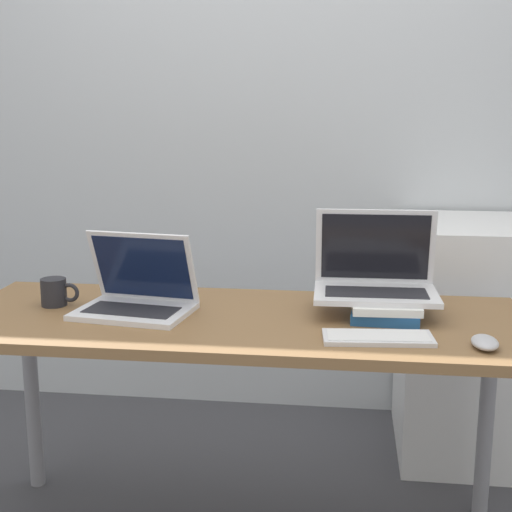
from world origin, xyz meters
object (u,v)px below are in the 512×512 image
at_px(book_stack, 385,308).
at_px(mug, 55,292).
at_px(mouse, 485,342).
at_px(wireless_keyboard, 378,338).
at_px(laptop_left, 137,296).
at_px(laptop_on_books, 375,278).
at_px(mini_fridge, 476,339).

height_order(book_stack, mug, mug).
bearing_deg(mug, mouse, -10.63).
bearing_deg(book_stack, wireless_keyboard, -97.62).
relative_size(laptop_left, mouse, 3.26).
relative_size(book_stack, mouse, 2.07).
distance_m(laptop_on_books, mini_fridge, 0.85).
bearing_deg(laptop_on_books, wireless_keyboard, -89.93).
xyz_separation_m(wireless_keyboard, mouse, (0.26, -0.03, 0.01)).
bearing_deg(mini_fridge, laptop_left, -146.84).
bearing_deg(book_stack, mouse, -44.79).
bearing_deg(mini_fridge, laptop_on_books, -123.31).
bearing_deg(wireless_keyboard, book_stack, 82.38).
bearing_deg(mouse, laptop_on_books, 132.59).
bearing_deg(mouse, mug, 169.37).
bearing_deg(wireless_keyboard, laptop_on_books, 90.07).
distance_m(laptop_left, mug, 0.27).
bearing_deg(laptop_left, mouse, -11.51).
relative_size(laptop_on_books, mug, 3.03).
xyz_separation_m(laptop_on_books, mouse, (0.26, -0.29, -0.09)).
distance_m(book_stack, wireless_keyboard, 0.21).
xyz_separation_m(mug, mini_fridge, (1.37, 0.69, -0.32)).
height_order(laptop_left, mug, laptop_left).
xyz_separation_m(book_stack, mug, (-0.99, -0.00, 0.01)).
bearing_deg(mug, laptop_left, -7.43).
distance_m(laptop_on_books, mug, 0.96).
height_order(laptop_left, mouse, laptop_left).
bearing_deg(wireless_keyboard, laptop_left, 166.31).
xyz_separation_m(wireless_keyboard, mini_fridge, (0.41, 0.89, -0.28)).
xyz_separation_m(book_stack, mouse, (0.24, -0.23, -0.01)).
height_order(laptop_left, mini_fridge, laptop_left).
bearing_deg(mug, book_stack, 0.26).
bearing_deg(laptop_on_books, book_stack, -62.06).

